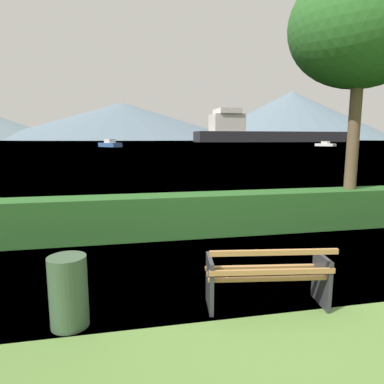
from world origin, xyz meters
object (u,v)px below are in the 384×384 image
Objects in this scene: park_bench at (267,276)px; sailboat_mid at (325,144)px; fishing_boat_near at (110,144)px; cargo_ship_large at (266,133)px; trash_bin at (69,292)px; tree_near_bench at (361,27)px.

sailboat_mid is (56.63, 85.99, 0.10)m from park_bench.
park_bench is 0.18× the size of fishing_boat_near.
sailboat_mid reaches higher than park_bench.
cargo_ship_large is at bearing 50.93° from fishing_boat_near.
trash_bin is 227.36m from cargo_ship_large.
sailboat_mid is at bearing -2.65° from fishing_boat_near.
cargo_ship_large is 126.13m from sailboat_mid.
tree_near_bench is at bearing -113.20° from cargo_ship_large.
fishing_boat_near is at bearing 177.35° from sailboat_mid.
sailboat_mid is (52.83, 82.42, -4.26)m from tree_near_bench.
trash_bin is at bearing -124.51° from sailboat_mid.
tree_near_bench is (3.79, 3.57, 4.35)m from park_bench.
fishing_boat_near reaches higher than sailboat_mid.
trash_bin is 88.83m from fishing_boat_near.
park_bench is at bearing -86.78° from fishing_boat_near.
trash_bin is at bearing 178.85° from park_bench.
sailboat_mid is (61.62, -2.85, -0.22)m from fishing_boat_near.
sailboat_mid is at bearing -105.87° from cargo_ship_large.
cargo_ship_large reaches higher than trash_bin.
fishing_boat_near reaches higher than park_bench.
cargo_ship_large is 17.97× the size of sailboat_mid.
tree_near_bench is 7.33× the size of trash_bin.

